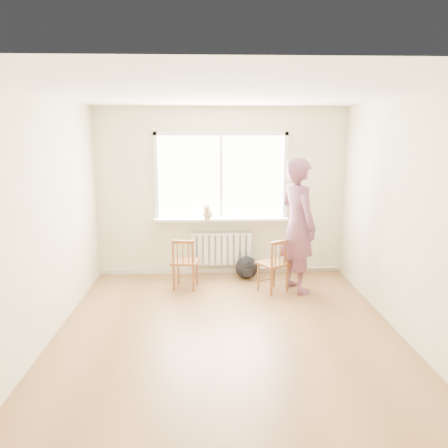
{
  "coord_description": "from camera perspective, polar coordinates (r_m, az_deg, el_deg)",
  "views": [
    {
      "loc": [
        -0.22,
        -4.74,
        2.29
      ],
      "look_at": [
        0.01,
        1.2,
        1.05
      ],
      "focal_mm": 35.0,
      "sensor_mm": 36.0,
      "label": 1
    }
  ],
  "objects": [
    {
      "name": "cat",
      "position": [
        6.9,
        -2.15,
        1.55
      ],
      "size": [
        0.21,
        0.41,
        0.27
      ],
      "rotation": [
        0.0,
        0.0,
        -0.12
      ],
      "color": "#CFB78D",
      "rests_on": "windowsill"
    },
    {
      "name": "heating_pipe",
      "position": [
        7.42,
        9.39,
        -5.68
      ],
      "size": [
        1.4,
        0.04,
        0.04
      ],
      "primitive_type": "cylinder",
      "rotation": [
        0.0,
        1.57,
        0.0
      ],
      "color": "silver",
      "rests_on": "back_wall"
    },
    {
      "name": "radiator",
      "position": [
        7.14,
        -0.35,
        -3.2
      ],
      "size": [
        1.0,
        0.12,
        0.55
      ],
      "color": "white",
      "rests_on": "back_wall"
    },
    {
      "name": "chair_left",
      "position": [
        6.51,
        -5.16,
        -5.18
      ],
      "size": [
        0.44,
        0.42,
        0.77
      ],
      "rotation": [
        0.0,
        0.0,
        2.98
      ],
      "color": "brown",
      "rests_on": "floor"
    },
    {
      "name": "backpack",
      "position": [
        7.01,
        2.99,
        -5.7
      ],
      "size": [
        0.43,
        0.37,
        0.36
      ],
      "primitive_type": "ellipsoid",
      "rotation": [
        0.0,
        0.0,
        -0.32
      ],
      "color": "black",
      "rests_on": "floor"
    },
    {
      "name": "baseboard",
      "position": [
        7.33,
        -0.37,
        -6.06
      ],
      "size": [
        4.0,
        0.03,
        0.08
      ],
      "primitive_type": "cube",
      "color": "beige",
      "rests_on": "ground"
    },
    {
      "name": "window",
      "position": [
        6.99,
        -0.38,
        6.67
      ],
      "size": [
        2.12,
        0.05,
        1.42
      ],
      "color": "white",
      "rests_on": "back_wall"
    },
    {
      "name": "ceiling",
      "position": [
        4.76,
        0.5,
        16.77
      ],
      "size": [
        4.5,
        4.5,
        0.0
      ],
      "primitive_type": "plane",
      "rotation": [
        3.14,
        0.0,
        0.0
      ],
      "color": "white",
      "rests_on": "back_wall"
    },
    {
      "name": "chair_right",
      "position": [
        6.4,
        6.67,
        -5.4
      ],
      "size": [
        0.53,
        0.52,
        0.8
      ],
      "rotation": [
        0.0,
        0.0,
        3.68
      ],
      "color": "brown",
      "rests_on": "floor"
    },
    {
      "name": "floor",
      "position": [
        5.27,
        0.45,
        -13.95
      ],
      "size": [
        4.5,
        4.5,
        0.0
      ],
      "primitive_type": "plane",
      "color": "#92633C",
      "rests_on": "ground"
    },
    {
      "name": "person",
      "position": [
        6.39,
        9.64,
        -0.2
      ],
      "size": [
        0.7,
        0.84,
        1.95
      ],
      "primitive_type": "imported",
      "rotation": [
        0.0,
        0.0,
        1.95
      ],
      "color": "#B53C4B",
      "rests_on": "floor"
    },
    {
      "name": "back_wall",
      "position": [
        7.05,
        -0.38,
        4.16
      ],
      "size": [
        4.0,
        0.01,
        2.7
      ],
      "primitive_type": "cube",
      "color": "beige",
      "rests_on": "ground"
    },
    {
      "name": "windowsill",
      "position": [
        7.01,
        -0.35,
        0.64
      ],
      "size": [
        2.15,
        0.22,
        0.04
      ],
      "primitive_type": "cube",
      "color": "white",
      "rests_on": "back_wall"
    }
  ]
}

